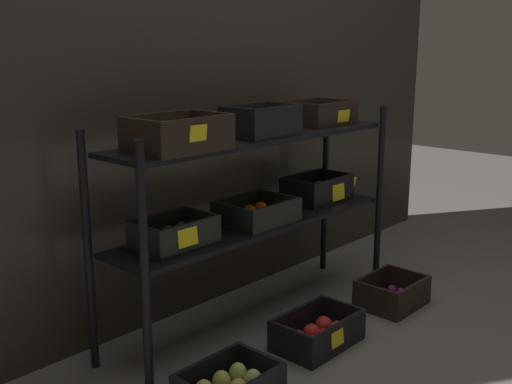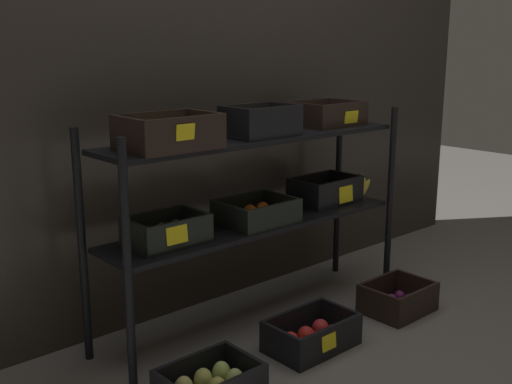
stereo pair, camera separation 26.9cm
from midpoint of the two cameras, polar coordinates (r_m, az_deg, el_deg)
name	(u,v)px [view 2 (the right image)]	position (r m, az deg, el deg)	size (l,w,h in m)	color
ground_plane	(256,319)	(2.89, 2.72, -11.62)	(10.00, 10.00, 0.00)	#605B56
storefront_wall	(203,83)	(2.89, -2.24, 9.99)	(3.88, 0.12, 2.09)	#2D2823
display_rack	(258,176)	(2.68, 3.02, 1.44)	(1.61, 0.37, 0.97)	black
crate_ground_apple_red	(312,336)	(2.64, 8.13, -13.06)	(0.37, 0.24, 0.13)	black
crate_ground_plum	(398,301)	(3.05, 15.40, -9.71)	(0.31, 0.24, 0.14)	black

